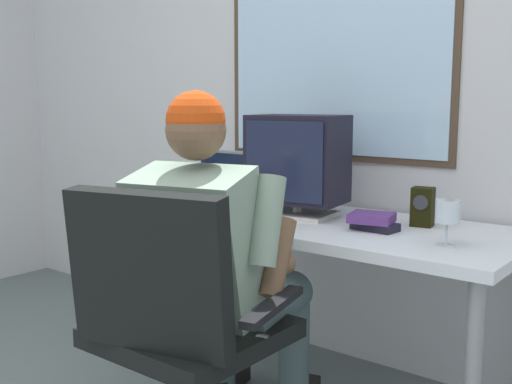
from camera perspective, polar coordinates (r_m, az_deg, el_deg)
name	(u,v)px	position (r m, az deg, el deg)	size (l,w,h in m)	color
wall_rear	(373,46)	(2.84, 10.65, 13.02)	(5.23, 0.08, 2.85)	silver
desk	(300,232)	(2.59, 4.02, -3.68)	(1.80, 0.69, 0.72)	gray
office_chair	(174,314)	(1.95, -7.51, -11.01)	(0.69, 0.60, 0.95)	black
person_seated	(218,264)	(2.14, -3.51, -6.57)	(0.61, 0.85, 1.23)	#425456
crt_monitor	(298,161)	(2.57, 3.82, 2.86)	(0.41, 0.30, 0.42)	beige
laptop	(217,190)	(2.90, -3.64, 0.22)	(0.36, 0.31, 0.25)	gray
wine_glass	(447,214)	(2.14, 17.13, -1.92)	(0.08, 0.08, 0.16)	silver
desk_speaker	(423,207)	(2.46, 15.01, -1.31)	(0.09, 0.09, 0.15)	black
book_stack	(373,221)	(2.35, 10.66, -2.64)	(0.19, 0.16, 0.06)	black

